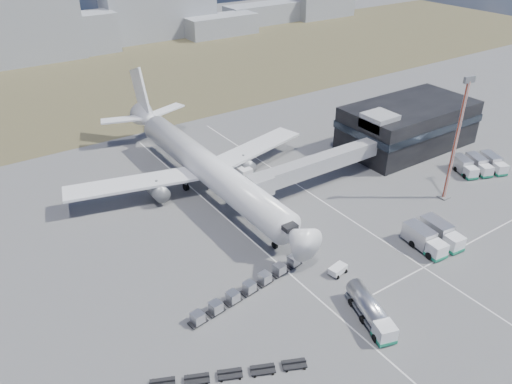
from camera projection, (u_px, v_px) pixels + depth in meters
ground at (310, 277)px, 74.60m from camera, size 420.00×420.00×0.00m
grass_strip at (82, 85)px, 153.31m from camera, size 420.00×90.00×0.01m
lane_markings at (345, 246)px, 81.48m from camera, size 47.12×110.00×0.01m
terminal at (408, 125)px, 112.28m from camera, size 30.40×16.40×11.00m
jet_bridge at (308, 168)px, 94.38m from camera, size 30.30×3.80×7.05m
airliner at (203, 165)px, 95.10m from camera, size 51.59×64.53×17.62m
fuel_tanker at (371, 311)px, 66.18m from camera, size 5.39×10.31×3.24m
pushback_tug at (338, 270)px, 75.04m from camera, size 3.12×2.12×1.34m
catering_truck at (240, 172)px, 100.77m from camera, size 2.64×6.19×2.82m
service_trucks_near at (433, 237)px, 80.79m from camera, size 7.22×8.39×3.15m
service_trucks_far at (479, 165)px, 103.35m from camera, size 11.10×9.81×2.80m
uld_row at (249, 287)px, 71.25m from camera, size 20.69×4.36×1.60m
floodlight_mast at (456, 141)px, 88.85m from camera, size 2.24×1.82×23.53m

